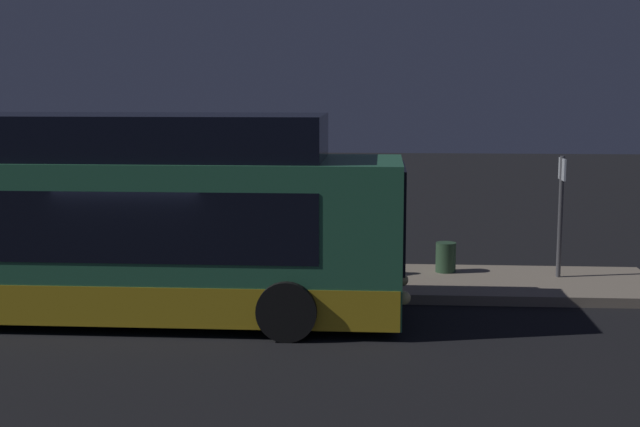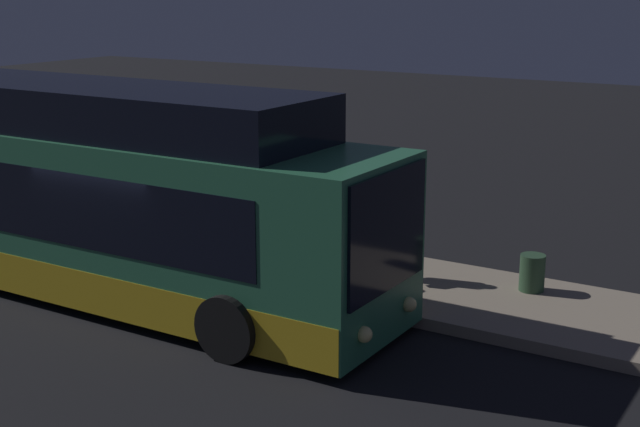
% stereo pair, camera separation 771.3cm
% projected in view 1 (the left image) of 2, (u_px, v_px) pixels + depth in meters
% --- Properties ---
extents(ground, '(80.00, 80.00, 0.00)m').
position_uv_depth(ground, '(145.00, 322.00, 16.15)').
color(ground, black).
extents(platform, '(20.00, 3.01, 0.20)m').
position_uv_depth(platform, '(183.00, 279.00, 19.20)').
color(platform, gray).
rests_on(platform, ground).
extents(bus_lead, '(12.19, 2.89, 3.74)m').
position_uv_depth(bus_lead, '(66.00, 226.00, 16.29)').
color(bus_lead, '#2D704C').
rests_on(bus_lead, ground).
extents(passenger_boarding, '(0.66, 0.61, 1.75)m').
position_uv_depth(passenger_boarding, '(323.00, 234.00, 18.85)').
color(passenger_boarding, silver).
rests_on(passenger_boarding, platform).
extents(passenger_waiting, '(0.43, 0.43, 1.67)m').
position_uv_depth(passenger_waiting, '(275.00, 242.00, 18.11)').
color(passenger_waiting, '#4C476B').
rests_on(passenger_waiting, platform).
extents(passenger_with_bags, '(0.44, 0.59, 1.66)m').
position_uv_depth(passenger_with_bags, '(145.00, 235.00, 18.98)').
color(passenger_with_bags, gray).
rests_on(passenger_with_bags, platform).
extents(suitcase, '(0.40, 0.21, 0.93)m').
position_uv_depth(suitcase, '(299.00, 266.00, 18.43)').
color(suitcase, '#334C7F').
rests_on(suitcase, platform).
extents(sign_post, '(0.10, 0.61, 2.59)m').
position_uv_depth(sign_post, '(561.00, 203.00, 18.75)').
color(sign_post, '#4C4C51').
rests_on(sign_post, platform).
extents(trash_bin, '(0.44, 0.44, 0.65)m').
position_uv_depth(trash_bin, '(446.00, 257.00, 19.44)').
color(trash_bin, '#2D4C33').
rests_on(trash_bin, platform).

